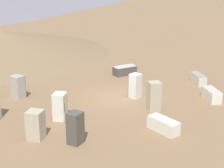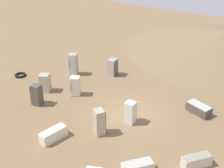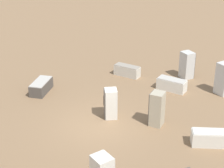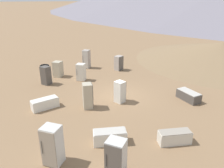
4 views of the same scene
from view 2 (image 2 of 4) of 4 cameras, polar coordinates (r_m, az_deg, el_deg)
name	(u,v)px [view 2 (image 2 of 4)]	position (r m, az deg, el deg)	size (l,w,h in m)	color
ground_plane	(127,115)	(21.70, 2.79, -5.65)	(1000.00, 1000.00, 0.00)	#846647
dirt_mound	(222,41)	(34.13, 19.53, 7.40)	(19.66, 19.66, 2.10)	#7F6647
discarded_fridge_1	(54,134)	(19.58, -10.65, -9.05)	(1.86, 1.09, 0.69)	silver
discarded_fridge_2	(138,168)	(17.03, 4.71, -15.08)	(1.78, 1.03, 0.70)	silver
discarded_fridge_3	(199,109)	(22.52, 15.59, -4.40)	(0.97, 1.80, 0.67)	#4C4742
discarded_fridge_5	(99,122)	(19.44, -2.31, -6.96)	(0.70, 0.74, 1.72)	#B2A88E
discarded_fridge_6	(45,83)	(24.86, -12.12, 0.22)	(1.06, 1.07, 1.45)	#B2A88E
discarded_fridge_7	(75,86)	(23.93, -6.74, -0.34)	(0.95, 0.94, 1.52)	silver
discarded_fridge_8	(37,95)	(23.14, -13.58, -1.93)	(0.93, 0.93, 1.57)	#4C4742
discarded_fridge_9	(196,161)	(17.98, 15.19, -13.47)	(1.73, 0.94, 0.69)	beige
discarded_fridge_10	(73,64)	(27.18, -7.08, 3.61)	(0.93, 0.94, 1.91)	#A89E93
discarded_fridge_11	(113,67)	(26.92, 0.16, 3.08)	(0.98, 0.95, 1.47)	#A89E93
discarded_fridge_12	(130,112)	(20.53, 3.38, -5.21)	(0.83, 0.82, 1.54)	silver
scrap_tire	(20,75)	(28.15, -16.42, 1.59)	(0.99, 0.99, 0.19)	black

